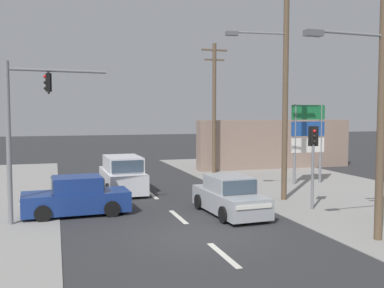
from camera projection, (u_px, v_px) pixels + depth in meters
ground_plane at (202, 237)px, 14.93m from camera, size 140.00×140.00×0.00m
lane_dash_near at (223, 255)px, 13.02m from camera, size 0.20×2.40×0.01m
lane_dash_mid at (178, 217)px, 17.79m from camera, size 0.20×2.40×0.01m
lane_dash_far at (152, 195)px, 22.56m from camera, size 0.20×2.40×0.01m
kerb_right_verge at (384, 208)px, 19.46m from camera, size 10.00×44.00×0.02m
utility_pole_foreground_right at (379, 88)px, 14.14m from camera, size 3.78×0.42×9.07m
utility_pole_midground_right at (283, 77)px, 20.82m from camera, size 3.78×0.57×10.78m
utility_pole_background_right at (214, 105)px, 30.53m from camera, size 1.80×0.26×8.80m
traffic_signal_mast at (24, 121)px, 16.49m from camera, size 3.67×0.54×6.00m
pedestal_signal_right_kerb at (313, 153)px, 18.92m from camera, size 0.44×0.31×3.56m
shopping_plaza_sign at (308, 133)px, 25.93m from camera, size 2.10×0.16×4.60m
shopfront_wall_far at (275, 144)px, 33.27m from camera, size 12.00×1.00×3.60m
suv_oncoming_near at (122, 175)px, 23.23m from camera, size 2.15×4.58×1.90m
sedan_kerbside_parked at (76, 198)px, 18.12m from camera, size 4.30×2.03×1.56m
sedan_oncoming_mid at (230, 197)px, 18.24m from camera, size 2.07×4.32×1.56m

